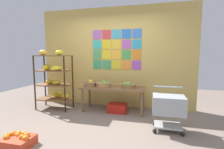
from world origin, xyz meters
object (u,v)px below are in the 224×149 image
fruit_basket_back_right (129,85)px  shopping_cart (168,106)px  fruit_basket_right (104,84)px  orange_crate_foreground (18,140)px  display_table (113,90)px  fruit_basket_back_left (91,83)px  banana_shelf_unit (54,76)px  produce_crate_under_table (117,108)px

fruit_basket_back_right → shopping_cart: 1.20m
fruit_basket_right → orange_crate_foreground: fruit_basket_right is taller
fruit_basket_right → shopping_cart: bearing=-27.6°
display_table → orange_crate_foreground: (-1.06, -1.93, -0.45)m
fruit_basket_right → fruit_basket_back_right: size_ratio=1.05×
fruit_basket_back_left → banana_shelf_unit: bearing=-170.6°
produce_crate_under_table → fruit_basket_right: bearing=179.4°
banana_shelf_unit → fruit_basket_back_right: size_ratio=4.19×
fruit_basket_back_right → orange_crate_foreground: (-1.45, -1.93, -0.59)m
fruit_basket_back_left → orange_crate_foreground: fruit_basket_back_left is taller
display_table → shopping_cart: size_ratio=1.97×
banana_shelf_unit → fruit_basket_back_right: (1.93, 0.17, -0.18)m
orange_crate_foreground → fruit_basket_back_right: bearing=53.1°
orange_crate_foreground → produce_crate_under_table: bearing=57.9°
shopping_cart → banana_shelf_unit: bearing=161.4°
produce_crate_under_table → shopping_cart: (1.12, -0.77, 0.36)m
display_table → shopping_cart: bearing=-33.1°
display_table → fruit_basket_back_left: size_ratio=4.48×
banana_shelf_unit → orange_crate_foreground: 1.98m
orange_crate_foreground → shopping_cart: (2.30, 1.11, 0.38)m
banana_shelf_unit → fruit_basket_back_left: size_ratio=4.40×
display_table → fruit_basket_back_left: 0.61m
banana_shelf_unit → display_table: bearing=6.3°
display_table → orange_crate_foreground: 2.24m
display_table → fruit_basket_right: 0.28m
banana_shelf_unit → shopping_cart: 2.88m
display_table → orange_crate_foreground: display_table is taller
display_table → fruit_basket_right: bearing=-169.8°
display_table → produce_crate_under_table: bearing=-20.3°
fruit_basket_right → orange_crate_foreground: size_ratio=0.84×
banana_shelf_unit → fruit_basket_back_left: (0.95, 0.16, -0.17)m
banana_shelf_unit → fruit_basket_right: banana_shelf_unit is taller
fruit_basket_right → produce_crate_under_table: bearing=-0.6°
fruit_basket_back_left → shopping_cart: size_ratio=0.44×
display_table → fruit_basket_back_right: size_ratio=4.26×
produce_crate_under_table → orange_crate_foreground: size_ratio=0.97×
produce_crate_under_table → shopping_cart: size_ratio=0.56×
produce_crate_under_table → shopping_cart: 1.41m
fruit_basket_back_right → fruit_basket_right: bearing=-176.1°
fruit_basket_right → produce_crate_under_table: 0.68m
fruit_basket_back_right → orange_crate_foreground: fruit_basket_back_right is taller
banana_shelf_unit → orange_crate_foreground: bearing=-74.7°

